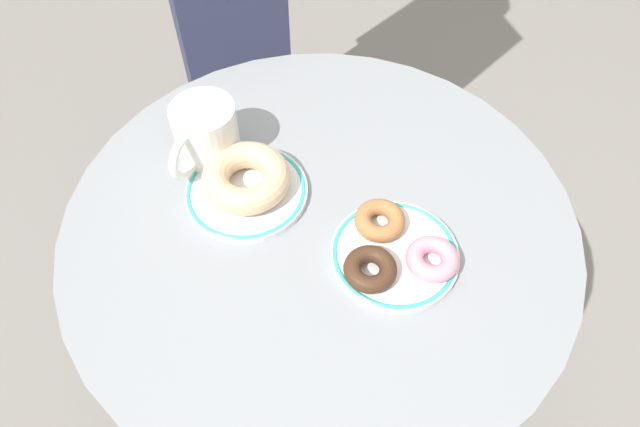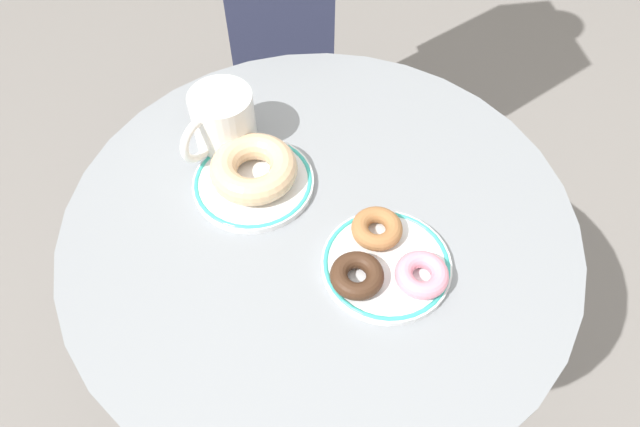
# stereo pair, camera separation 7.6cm
# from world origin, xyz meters

# --- Properties ---
(ground_plane) EXTENTS (7.00, 7.00, 0.02)m
(ground_plane) POSITION_xyz_m (0.00, 0.00, -0.01)
(ground_plane) COLOR gray
(cafe_table) EXTENTS (0.71, 0.71, 0.75)m
(cafe_table) POSITION_xyz_m (0.00, 0.00, 0.51)
(cafe_table) COLOR gray
(cafe_table) RESTS_ON ground
(plate_left) EXTENTS (0.17, 0.17, 0.01)m
(plate_left) POSITION_xyz_m (-0.11, 0.01, 0.75)
(plate_left) COLOR white
(plate_left) RESTS_ON cafe_table
(plate_right) EXTENTS (0.17, 0.17, 0.01)m
(plate_right) POSITION_xyz_m (0.11, -0.04, 0.75)
(plate_right) COLOR white
(plate_right) RESTS_ON cafe_table
(donut_glazed) EXTENTS (0.15, 0.15, 0.04)m
(donut_glazed) POSITION_xyz_m (-0.11, 0.02, 0.78)
(donut_glazed) COLOR #E0B789
(donut_glazed) RESTS_ON plate_left
(donut_pink_frosted) EXTENTS (0.09, 0.09, 0.02)m
(donut_pink_frosted) POSITION_xyz_m (0.16, -0.04, 0.77)
(donut_pink_frosted) COLOR pink
(donut_pink_frosted) RESTS_ON plate_right
(donut_cinnamon) EXTENTS (0.08, 0.08, 0.02)m
(donut_cinnamon) POSITION_xyz_m (0.08, 0.00, 0.77)
(donut_cinnamon) COLOR #A36B3D
(donut_cinnamon) RESTS_ON plate_right
(donut_chocolate) EXTENTS (0.08, 0.08, 0.02)m
(donut_chocolate) POSITION_xyz_m (0.08, -0.08, 0.77)
(donut_chocolate) COLOR #422819
(donut_chocolate) RESTS_ON plate_right
(coffee_mug) EXTENTS (0.09, 0.13, 0.09)m
(coffee_mug) POSITION_xyz_m (-0.19, 0.07, 0.79)
(coffee_mug) COLOR white
(coffee_mug) RESTS_ON cafe_table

